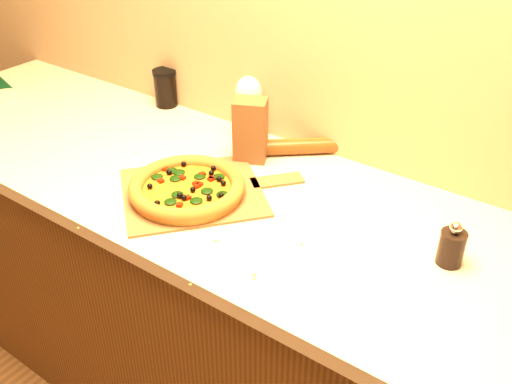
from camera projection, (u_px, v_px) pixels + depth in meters
name	position (u px, v px, depth m)	size (l,w,h in m)	color
cabinet	(274.00, 338.00, 1.70)	(2.80, 0.65, 0.86)	#4A2A0F
countertop	(277.00, 214.00, 1.45)	(2.84, 0.68, 0.04)	beige
pizza_peel	(198.00, 191.00, 1.50)	(0.47, 0.49, 0.01)	brown
pizza	(187.00, 188.00, 1.47)	(0.30, 0.30, 0.04)	#B57A2D
bottle_cap	(173.00, 216.00, 1.40)	(0.03, 0.03, 0.01)	black
pepper_grinder	(452.00, 247.00, 1.23)	(0.06, 0.06, 0.11)	black
rolling_pin	(302.00, 146.00, 1.67)	(0.28, 0.24, 0.05)	#51200D
wine_glass	(248.00, 95.00, 1.69)	(0.08, 0.08, 0.20)	silver
paper_bag	(250.00, 130.00, 1.60)	(0.09, 0.07, 0.18)	brown
dark_jar	(165.00, 88.00, 1.94)	(0.08, 0.08, 0.13)	black
side_plate	(5.00, 97.00, 2.02)	(0.13, 0.13, 0.01)	beige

